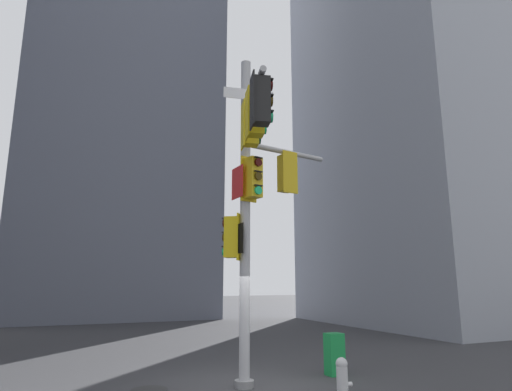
{
  "coord_description": "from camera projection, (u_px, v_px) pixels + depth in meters",
  "views": [
    {
      "loc": [
        -3.9,
        -9.58,
        2.37
      ],
      "look_at": [
        0.21,
        -0.19,
        4.46
      ],
      "focal_mm": 29.67,
      "sensor_mm": 36.0,
      "label": 1
    }
  ],
  "objects": [
    {
      "name": "signal_pole_assembly",
      "position": [
        253.0,
        179.0,
        10.21
      ],
      "size": [
        3.36,
        2.96,
        8.11
      ],
      "color": "#B2B2B5",
      "rests_on": "ground"
    },
    {
      "name": "building_tower_right",
      "position": [
        425.0,
        43.0,
        28.51
      ],
      "size": [
        13.27,
        13.27,
        36.37
      ],
      "primitive_type": "cube",
      "color": "#9399A3",
      "rests_on": "ground"
    },
    {
      "name": "building_mid_block",
      "position": [
        125.0,
        59.0,
        34.37
      ],
      "size": [
        12.95,
        12.95,
        40.36
      ],
      "primitive_type": "cube",
      "color": "slate",
      "rests_on": "ground"
    },
    {
      "name": "newspaper_box",
      "position": [
        335.0,
        354.0,
        10.99
      ],
      "size": [
        0.45,
        0.36,
        1.05
      ],
      "color": "#198C3F",
      "rests_on": "ground"
    },
    {
      "name": "fire_hydrant",
      "position": [
        342.0,
        381.0,
        8.2
      ],
      "size": [
        0.33,
        0.23,
        0.92
      ],
      "color": "silver",
      "rests_on": "ground"
    },
    {
      "name": "ground",
      "position": [
        244.0,
        388.0,
        9.65
      ],
      "size": [
        120.0,
        120.0,
        0.0
      ],
      "primitive_type": "plane",
      "color": "#38383A"
    }
  ]
}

